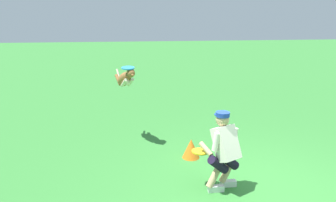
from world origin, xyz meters
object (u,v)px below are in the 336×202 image
Objects in this scene: person at (224,149)px; frisbee_flying at (128,68)px; frisbee_held at (200,151)px; training_cone at (191,148)px; dog at (125,79)px.

frisbee_flying is at bearing 6.20° from person.
frisbee_held is 0.70× the size of training_cone.
dog is 2.66m from frisbee_held.
training_cone is (0.27, -1.26, -0.50)m from person.
frisbee_flying reaches higher than dog.
person is 1.38m from training_cone.
frisbee_held is at bearing 118.98° from frisbee_flying.
dog is at bearing -42.51° from training_cone.
person is at bearing 102.15° from training_cone.
person is 0.40m from frisbee_held.
person is 4.80× the size of frisbee_held.
training_cone is (-1.25, 1.15, -1.21)m from dog.
frisbee_flying is (1.45, -2.14, 0.99)m from person.
frisbee_flying is 0.70× the size of training_cone.
dog is at bearing -62.59° from frisbee_held.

